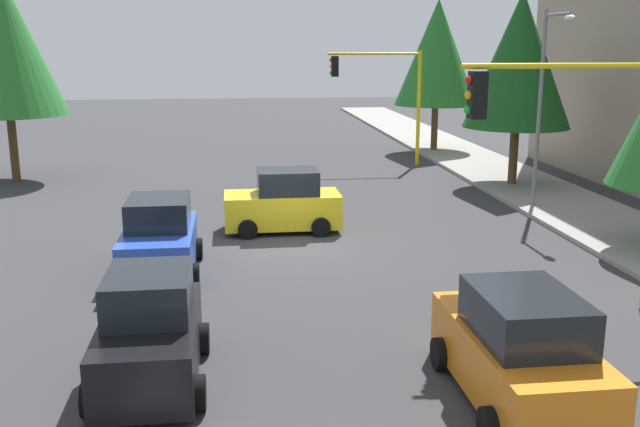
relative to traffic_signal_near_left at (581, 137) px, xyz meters
name	(u,v)px	position (x,y,z in m)	size (l,w,h in m)	color
ground_plane	(290,247)	(-6.00, -5.68, -3.94)	(120.00, 120.00, 0.00)	#353538
sidewalk_kerb	(554,200)	(-11.00, 4.82, -3.86)	(80.00, 4.00, 0.15)	gray
traffic_signal_near_left	(581,137)	(0.00, 0.00, 0.00)	(0.36, 4.59, 5.55)	yellow
traffic_signal_far_left	(382,85)	(-20.00, 0.00, -0.01)	(0.36, 4.59, 5.54)	yellow
street_lamp_curbside	(546,88)	(-9.61, 3.52, 0.41)	(2.15, 0.28, 7.00)	slate
tree_opposite_side	(3,42)	(-18.00, -16.68, 1.99)	(4.92, 4.92, 9.02)	brown
tree_roadside_far	(437,53)	(-24.00, 3.82, 1.45)	(4.48, 4.48, 8.20)	brown
tree_roadside_mid	(519,60)	(-14.00, 4.32, 1.27)	(4.33, 4.33, 7.93)	brown
car_blue	(159,240)	(-4.03, -9.25, -3.04)	(3.80, 2.09, 1.98)	blue
car_black	(150,333)	(2.23, -8.85, -3.04)	(3.61, 1.96, 1.98)	black
car_yellow	(284,203)	(-8.00, -5.72, -3.04)	(2.03, 3.65, 1.98)	yellow
car_orange	(519,351)	(3.77, -2.72, -3.04)	(4.17, 2.06, 1.98)	orange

